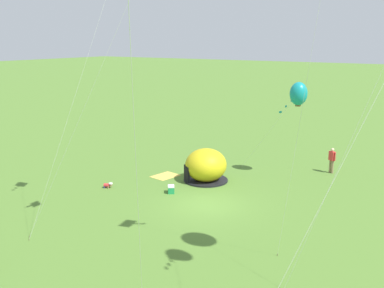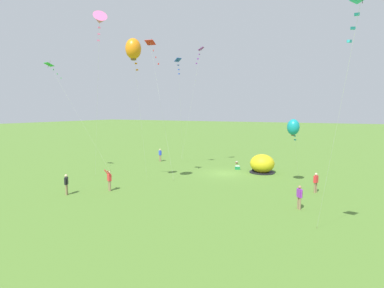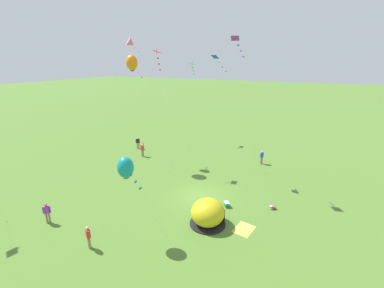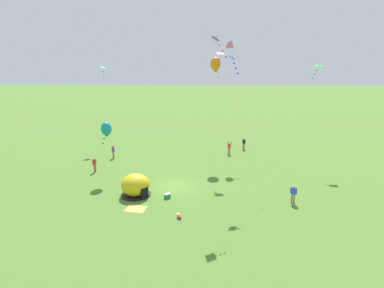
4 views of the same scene
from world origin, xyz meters
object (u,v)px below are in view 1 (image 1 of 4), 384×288
popup_tent (206,166)px  toddler_crawling (108,185)px  person_center_field (332,159)px  cooler_box (171,189)px  kite_teal (299,94)px

popup_tent → toddler_crawling: size_ratio=5.12×
toddler_crawling → person_center_field: size_ratio=0.32×
cooler_box → person_center_field: 11.37m
cooler_box → person_center_field: (-9.12, 6.74, 0.74)m
toddler_crawling → person_center_field: bearing=134.9°
person_center_field → popup_tent: bearing=-45.7°
popup_tent → kite_teal: size_ratio=0.45×
popup_tent → cooler_box: size_ratio=4.36×
popup_tent → kite_teal: 7.37m
kite_teal → cooler_box: bearing=-35.9°
popup_tent → person_center_field: popup_tent is taller
popup_tent → toddler_crawling: bearing=-44.2°
popup_tent → person_center_field: size_ratio=1.63×
toddler_crawling → person_center_field: 14.83m
toddler_crawling → kite_teal: bearing=133.3°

